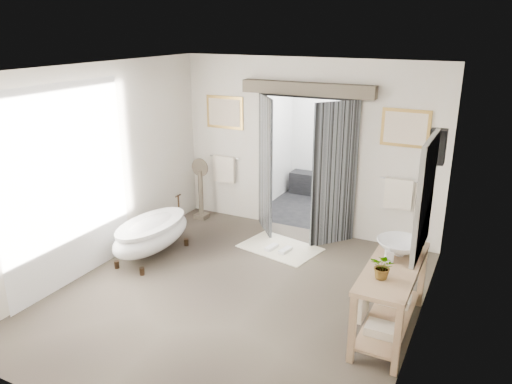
# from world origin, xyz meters

# --- Properties ---
(ground_plane) EXTENTS (5.00, 5.00, 0.00)m
(ground_plane) POSITION_xyz_m (0.00, 0.00, 0.00)
(ground_plane) COLOR brown
(room_shell) EXTENTS (4.52, 5.02, 2.91)m
(room_shell) POSITION_xyz_m (-0.04, -0.13, 1.86)
(room_shell) COLOR beige
(room_shell) RESTS_ON ground_plane
(shower_room) EXTENTS (2.22, 2.01, 2.51)m
(shower_room) POSITION_xyz_m (0.00, 3.99, 0.91)
(shower_room) COLOR black
(shower_room) RESTS_ON ground_plane
(back_wall_dressing) EXTENTS (3.82, 0.72, 2.52)m
(back_wall_dressing) POSITION_xyz_m (0.00, 2.32, 1.56)
(back_wall_dressing) COLOR black
(back_wall_dressing) RESTS_ON ground_plane
(clawfoot_tub) EXTENTS (0.70, 1.57, 0.77)m
(clawfoot_tub) POSITION_xyz_m (-1.69, 0.44, 0.38)
(clawfoot_tub) COLOR #312113
(clawfoot_tub) RESTS_ON ground_plane
(vanity) EXTENTS (0.57, 1.60, 0.85)m
(vanity) POSITION_xyz_m (1.95, 0.07, 0.51)
(vanity) COLOR tan
(vanity) RESTS_ON ground_plane
(pedestal_mirror) EXTENTS (0.33, 0.22, 1.13)m
(pedestal_mirror) POSITION_xyz_m (-1.88, 2.13, 0.49)
(pedestal_mirror) COLOR #4F473A
(pedestal_mirror) RESTS_ON ground_plane
(rug) EXTENTS (1.34, 1.03, 0.01)m
(rug) POSITION_xyz_m (-0.06, 1.57, 0.01)
(rug) COLOR silver
(rug) RESTS_ON ground_plane
(slippers) EXTENTS (0.38, 0.27, 0.05)m
(slippers) POSITION_xyz_m (-0.04, 1.46, 0.04)
(slippers) COLOR white
(slippers) RESTS_ON rug
(basin) EXTENTS (0.61, 0.61, 0.19)m
(basin) POSITION_xyz_m (1.98, 0.37, 0.94)
(basin) COLOR white
(basin) RESTS_ON vanity
(plant) EXTENTS (0.29, 0.26, 0.28)m
(plant) POSITION_xyz_m (1.93, -0.29, 0.99)
(plant) COLOR gray
(plant) RESTS_ON vanity
(soap_bottle_a) EXTENTS (0.12, 0.12, 0.20)m
(soap_bottle_a) POSITION_xyz_m (1.91, 0.13, 0.95)
(soap_bottle_a) COLOR gray
(soap_bottle_a) RESTS_ON vanity
(soap_bottle_b) EXTENTS (0.13, 0.13, 0.15)m
(soap_bottle_b) POSITION_xyz_m (1.88, 0.68, 0.93)
(soap_bottle_b) COLOR gray
(soap_bottle_b) RESTS_ON vanity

